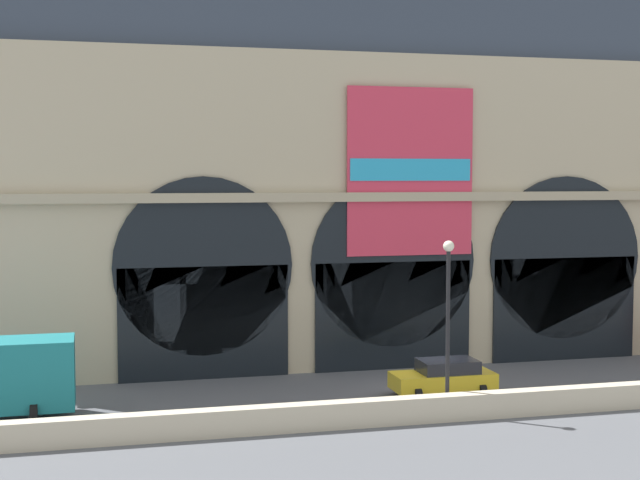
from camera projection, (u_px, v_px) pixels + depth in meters
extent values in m
plane|color=#54565B|center=(430.00, 392.00, 39.77)|extent=(200.00, 200.00, 0.00)
cube|color=beige|center=(472.00, 406.00, 35.34)|extent=(90.00, 0.70, 0.99)
cube|color=#BCAD8C|center=(380.00, 211.00, 46.14)|extent=(38.74, 4.28, 15.32)
cube|color=#333D4C|center=(379.00, 10.00, 45.72)|extent=(38.74, 3.68, 4.90)
cube|color=black|center=(204.00, 323.00, 42.12)|extent=(7.89, 0.20, 5.26)
cylinder|color=black|center=(204.00, 266.00, 41.94)|extent=(8.30, 0.20, 8.30)
cube|color=black|center=(393.00, 315.00, 44.37)|extent=(7.89, 0.20, 5.26)
cylinder|color=black|center=(394.00, 262.00, 44.19)|extent=(8.30, 0.20, 8.30)
cube|color=black|center=(564.00, 309.00, 46.62)|extent=(7.89, 0.20, 5.26)
cylinder|color=black|center=(565.00, 258.00, 46.44)|extent=(8.30, 0.20, 8.30)
cube|color=#D8334C|center=(411.00, 172.00, 43.96)|extent=(6.37, 0.12, 8.11)
cube|color=#26A5D8|center=(411.00, 170.00, 43.88)|extent=(6.12, 0.04, 1.06)
cube|color=tan|center=(395.00, 197.00, 43.87)|extent=(38.74, 0.50, 0.44)
cube|color=#19727A|center=(1.00, 375.00, 35.00)|extent=(5.50, 2.30, 2.70)
cylinder|color=black|center=(34.00, 414.00, 34.39)|extent=(0.28, 0.84, 0.84)
cylinder|color=black|center=(37.00, 401.00, 36.40)|extent=(0.28, 0.84, 0.84)
cube|color=gold|center=(443.00, 381.00, 39.04)|extent=(4.40, 1.80, 0.70)
cube|color=black|center=(448.00, 366.00, 39.05)|extent=(2.46, 1.62, 0.55)
cylinder|color=black|center=(417.00, 395.00, 37.93)|extent=(0.28, 0.60, 0.60)
cylinder|color=black|center=(404.00, 386.00, 39.49)|extent=(0.28, 0.60, 0.60)
cylinder|color=black|center=(482.00, 391.00, 38.63)|extent=(0.28, 0.60, 0.60)
cylinder|color=black|center=(467.00, 383.00, 40.20)|extent=(0.28, 0.60, 0.60)
cylinder|color=black|center=(448.00, 333.00, 35.75)|extent=(0.16, 0.16, 6.50)
sphere|color=#F2EDCC|center=(449.00, 246.00, 35.51)|extent=(0.44, 0.44, 0.44)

